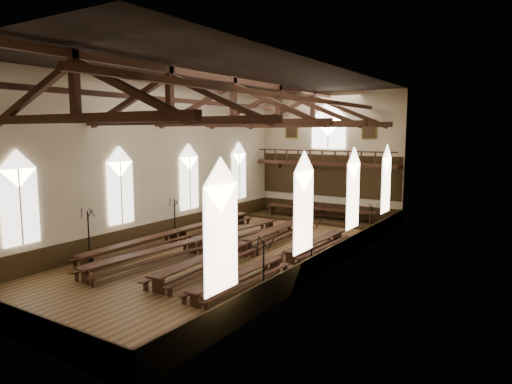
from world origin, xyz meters
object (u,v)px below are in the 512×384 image
at_px(candelabrum_left_mid, 175,226).
at_px(candelabrum_left_far, 224,214).
at_px(refectory_row_b, 197,242).
at_px(candelabrum_right_mid, 312,258).
at_px(candelabrum_right_near, 264,284).
at_px(refectory_row_a, 178,233).
at_px(refectory_row_d, 283,257).
at_px(high_table, 319,210).
at_px(refectory_row_c, 244,244).
at_px(candelabrum_right_far, 371,229).
at_px(candelabrum_left_near, 89,245).
at_px(dais, 319,220).

xyz_separation_m(candelabrum_left_mid, candelabrum_left_far, (-0.00, 5.32, -0.06)).
height_order(refectory_row_b, candelabrum_right_mid, candelabrum_right_mid).
bearing_deg(candelabrum_right_near, candelabrum_right_mid, 90.00).
distance_m(refectory_row_a, refectory_row_d, 8.32).
height_order(high_table, candelabrum_left_far, candelabrum_left_far).
distance_m(candelabrum_left_far, candelabrum_right_mid, 13.55).
height_order(refectory_row_a, refectory_row_c, refectory_row_c).
height_order(refectory_row_b, candelabrum_left_far, candelabrum_left_far).
relative_size(candelabrum_right_near, candelabrum_right_far, 1.15).
bearing_deg(candelabrum_right_mid, candelabrum_left_near, -159.27).
bearing_deg(refectory_row_a, candelabrum_right_far, 35.08).
height_order(refectory_row_a, candelabrum_right_mid, candelabrum_right_mid).
xyz_separation_m(refectory_row_a, candelabrum_left_mid, (-1.00, 0.80, 0.23)).
bearing_deg(candelabrum_right_mid, high_table, 113.33).
relative_size(refectory_row_a, candelabrum_right_mid, 5.22).
bearing_deg(refectory_row_d, candelabrum_right_near, -69.25).
bearing_deg(candelabrum_left_mid, refectory_row_b, -29.91).
height_order(refectory_row_a, candelabrum_right_near, candelabrum_right_near).
bearing_deg(candelabrum_right_far, dais, 143.83).
distance_m(refectory_row_c, candelabrum_right_mid, 5.04).
relative_size(refectory_row_b, candelabrum_left_mid, 5.69).
bearing_deg(refectory_row_b, candelabrum_left_near, -128.54).
distance_m(refectory_row_b, candelabrum_right_mid, 7.48).
bearing_deg(candelabrum_left_near, candelabrum_right_mid, 20.73).
distance_m(refectory_row_c, candelabrum_right_far, 8.82).
bearing_deg(high_table, dais, -87.99).
bearing_deg(candelabrum_left_mid, candelabrum_right_mid, -12.47).
distance_m(dais, candelabrum_right_mid, 13.93).
xyz_separation_m(refectory_row_d, candelabrum_right_near, (1.86, -4.90, 0.33)).
relative_size(refectory_row_c, candelabrum_left_mid, 5.77).
xyz_separation_m(candelabrum_left_near, candelabrum_left_mid, (0.00, 6.66, -0.08)).
relative_size(refectory_row_c, dais, 1.33).
bearing_deg(high_table, candelabrum_right_near, -72.20).
relative_size(refectory_row_d, candelabrum_right_mid, 4.95).
relative_size(refectory_row_d, candelabrum_left_mid, 5.31).
distance_m(refectory_row_a, dais, 12.04).
distance_m(candelabrum_left_mid, candelabrum_left_far, 5.32).
relative_size(refectory_row_d, candelabrum_left_far, 5.71).
height_order(refectory_row_d, candelabrum_right_near, candelabrum_right_near).
height_order(refectory_row_a, candelabrum_left_far, candelabrum_left_far).
relative_size(refectory_row_a, candelabrum_right_far, 6.07).
bearing_deg(refectory_row_b, high_table, 81.05).
bearing_deg(candelabrum_right_near, refectory_row_c, 130.05).
distance_m(candelabrum_left_far, candelabrum_right_far, 11.14).
bearing_deg(candelabrum_left_near, refectory_row_d, 27.01).
height_order(candelabrum_left_near, candelabrum_left_mid, candelabrum_left_near).
bearing_deg(candelabrum_right_near, refectory_row_a, 149.11).
xyz_separation_m(refectory_row_d, candelabrum_left_far, (-9.24, 7.27, 0.23)).
relative_size(high_table, candelabrum_left_near, 3.04).
bearing_deg(candelabrum_right_far, candelabrum_left_near, -130.61).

